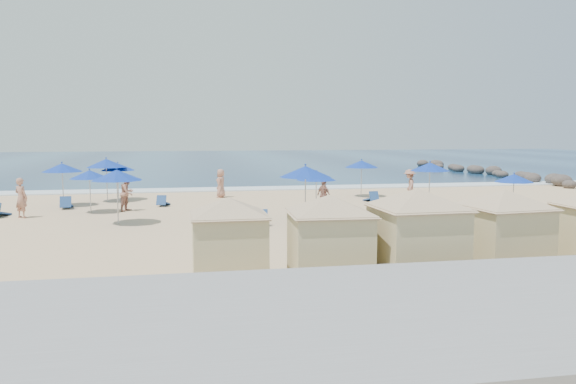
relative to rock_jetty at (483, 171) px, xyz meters
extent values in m
plane|color=#D4B186|center=(-24.01, -24.90, -0.36)|extent=(160.00, 160.00, 0.00)
cube|color=navy|center=(-24.01, 30.10, -0.33)|extent=(160.00, 80.00, 0.06)
cube|color=white|center=(-24.01, -9.40, -0.32)|extent=(160.00, 2.50, 0.08)
cube|color=gray|center=(-24.01, -37.90, 0.19)|extent=(160.00, 2.20, 1.10)
cube|color=gray|center=(-24.01, -40.90, 0.80)|extent=(160.00, 4.00, 0.12)
ellipsoid|color=#332C2A|center=(-0.61, -12.90, -0.09)|extent=(1.00, 1.00, 0.65)
ellipsoid|color=#332C2A|center=(-0.13, -11.40, 0.05)|extent=(1.48, 1.48, 0.96)
ellipsoid|color=#332C2A|center=(0.35, -9.90, 0.02)|extent=(1.40, 1.40, 0.91)
ellipsoid|color=#332C2A|center=(-0.49, -8.40, 0.00)|extent=(1.32, 1.32, 0.86)
ellipsoid|color=#332C2A|center=(-0.01, -6.90, -0.02)|extent=(1.24, 1.24, 0.81)
ellipsoid|color=#332C2A|center=(0.47, -5.40, -0.04)|extent=(1.16, 1.16, 0.75)
ellipsoid|color=#332C2A|center=(-0.37, -3.90, -0.06)|extent=(1.08, 1.08, 0.70)
ellipsoid|color=#332C2A|center=(0.11, -2.40, -0.09)|extent=(1.00, 1.00, 0.65)
ellipsoid|color=#332C2A|center=(0.59, -0.90, 0.05)|extent=(1.48, 1.48, 0.96)
ellipsoid|color=#332C2A|center=(-0.25, 0.60, 0.02)|extent=(1.40, 1.40, 0.91)
ellipsoid|color=#332C2A|center=(0.23, 2.10, 0.00)|extent=(1.32, 1.32, 0.86)
ellipsoid|color=#332C2A|center=(-0.61, 3.60, -0.02)|extent=(1.24, 1.24, 0.81)
ellipsoid|color=#332C2A|center=(-0.13, 5.10, -0.04)|extent=(1.16, 1.16, 0.75)
ellipsoid|color=#332C2A|center=(0.35, 6.60, -0.06)|extent=(1.08, 1.08, 0.70)
ellipsoid|color=#332C2A|center=(-0.49, 8.10, -0.09)|extent=(1.00, 1.00, 0.65)
ellipsoid|color=#332C2A|center=(-0.01, 9.60, 0.05)|extent=(1.48, 1.48, 0.96)
ellipsoid|color=#332C2A|center=(0.47, 11.10, 0.02)|extent=(1.40, 1.40, 0.91)
ellipsoid|color=#332C2A|center=(-0.37, 12.60, 0.00)|extent=(1.32, 1.32, 0.86)
cube|color=black|center=(-20.02, -28.64, 0.05)|extent=(1.04, 1.04, 0.82)
cube|color=#C9B98A|center=(-26.71, -33.94, 0.57)|extent=(1.87, 1.87, 1.87)
cube|color=tan|center=(-26.71, -33.94, 1.50)|extent=(1.96, 1.96, 0.07)
pyramid|color=tan|center=(-26.71, -33.94, 1.97)|extent=(4.09, 4.09, 0.47)
cube|color=#C9B98A|center=(-24.18, -34.63, 0.61)|extent=(2.02, 2.02, 1.94)
cube|color=tan|center=(-24.18, -34.63, 1.58)|extent=(2.12, 2.12, 0.08)
pyramid|color=tan|center=(-24.18, -34.63, 2.06)|extent=(4.25, 4.25, 0.48)
cube|color=#C9B98A|center=(-21.87, -34.84, 0.66)|extent=(2.12, 2.12, 2.05)
cube|color=tan|center=(-21.87, -34.84, 1.69)|extent=(2.23, 2.23, 0.08)
pyramid|color=tan|center=(-21.87, -34.84, 2.20)|extent=(4.50, 4.50, 0.51)
cube|color=#C9B98A|center=(-19.17, -34.48, 0.62)|extent=(2.14, 2.14, 1.96)
cube|color=tan|center=(-19.17, -34.48, 1.59)|extent=(2.25, 2.25, 0.08)
pyramid|color=tan|center=(-19.17, -34.48, 2.08)|extent=(4.27, 4.27, 0.49)
cylinder|color=#A5A8AD|center=(-34.24, -16.41, 0.60)|extent=(0.05, 0.05, 1.92)
cone|color=#0E2F9B|center=(-34.24, -16.41, 1.74)|extent=(2.12, 2.12, 0.46)
sphere|color=#0E2F9B|center=(-34.24, -16.41, 2.02)|extent=(0.08, 0.08, 0.08)
cylinder|color=#A5A8AD|center=(-32.39, -19.33, 0.52)|extent=(0.05, 0.05, 1.76)
cone|color=#0E2F9B|center=(-32.39, -19.33, 1.56)|extent=(1.95, 1.95, 0.42)
sphere|color=#0E2F9B|center=(-32.39, -19.33, 1.82)|extent=(0.07, 0.07, 0.07)
cylinder|color=#A5A8AD|center=(-32.14, -14.82, 0.66)|extent=(0.05, 0.05, 2.04)
cone|color=#0E2F9B|center=(-32.14, -14.82, 1.87)|extent=(2.26, 2.26, 0.48)
sphere|color=#0E2F9B|center=(-32.14, -14.82, 2.17)|extent=(0.09, 0.09, 0.09)
cylinder|color=#A5A8AD|center=(-30.66, -23.21, 0.63)|extent=(0.05, 0.05, 1.98)
cone|color=#0E2F9B|center=(-30.66, -23.21, 1.80)|extent=(2.18, 2.18, 0.47)
sphere|color=#0E2F9B|center=(-30.66, -23.21, 2.08)|extent=(0.08, 0.08, 0.08)
cylinder|color=#A5A8AD|center=(-31.59, -14.18, 0.54)|extent=(0.05, 0.05, 1.80)
cone|color=#0E2F9B|center=(-31.59, -14.18, 1.61)|extent=(1.99, 1.99, 0.43)
sphere|color=#0E2F9B|center=(-31.59, -14.18, 1.87)|extent=(0.08, 0.08, 0.08)
cylinder|color=#A5A8AD|center=(-22.54, -24.40, 0.68)|extent=(0.06, 0.06, 2.09)
cone|color=#0E2F9B|center=(-22.54, -24.40, 1.92)|extent=(2.31, 2.31, 0.50)
sphere|color=#0E2F9B|center=(-22.54, -24.40, 2.22)|extent=(0.09, 0.09, 0.09)
cylinder|color=#A5A8AD|center=(-21.54, -22.28, 0.51)|extent=(0.05, 0.05, 1.75)
cone|color=#0E2F9B|center=(-21.54, -22.28, 1.55)|extent=(1.94, 1.94, 0.42)
sphere|color=#0E2F9B|center=(-21.54, -22.28, 1.81)|extent=(0.07, 0.07, 0.07)
cylinder|color=#A5A8AD|center=(-16.94, -15.19, 0.57)|extent=(0.05, 0.05, 1.87)
cone|color=#0E2F9B|center=(-16.94, -15.19, 1.68)|extent=(2.07, 2.07, 0.44)
sphere|color=#0E2F9B|center=(-16.94, -15.19, 1.95)|extent=(0.08, 0.08, 0.08)
cylinder|color=#A5A8AD|center=(-14.56, -19.81, 0.61)|extent=(0.05, 0.05, 1.95)
cone|color=#0E2F9B|center=(-14.56, -19.81, 1.76)|extent=(2.15, 2.15, 0.46)
sphere|color=#0E2F9B|center=(-14.56, -19.81, 2.04)|extent=(0.08, 0.08, 0.08)
cylinder|color=#A5A8AD|center=(-12.21, -24.08, 0.47)|extent=(0.04, 0.04, 1.66)
cone|color=#0E2F9B|center=(-12.21, -24.08, 1.45)|extent=(1.83, 1.83, 0.39)
sphere|color=#0E2F9B|center=(-12.21, -24.08, 1.69)|extent=(0.07, 0.07, 0.07)
cube|color=navy|center=(-36.45, -19.89, -0.19)|extent=(0.79, 1.33, 0.34)
cube|color=navy|center=(-33.89, -17.43, -0.20)|extent=(0.67, 1.24, 0.33)
cube|color=navy|center=(-33.84, -17.93, 0.04)|extent=(0.59, 0.38, 0.58)
cube|color=navy|center=(-28.90, -17.30, -0.22)|extent=(0.74, 1.17, 0.30)
cube|color=navy|center=(-29.00, -17.74, 0.00)|extent=(0.56, 0.40, 0.53)
cube|color=navy|center=(-24.57, -24.40, -0.19)|extent=(0.67, 1.29, 0.34)
cube|color=navy|center=(-24.60, -24.93, 0.06)|extent=(0.61, 0.38, 0.61)
cube|color=navy|center=(-21.70, -22.54, -0.19)|extent=(0.74, 1.37, 0.36)
cube|color=navy|center=(-21.76, -23.09, 0.08)|extent=(0.65, 0.42, 0.64)
cube|color=navy|center=(-17.18, -17.67, -0.21)|extent=(0.63, 1.17, 0.31)
cube|color=navy|center=(-17.14, -18.14, 0.02)|extent=(0.56, 0.35, 0.55)
imported|color=#A9715D|center=(-35.30, -20.48, 0.58)|extent=(0.82, 0.76, 1.89)
imported|color=#A9715D|center=(-30.63, -19.02, 0.57)|extent=(1.03, 1.13, 1.87)
imported|color=#A9715D|center=(-20.79, -20.87, 0.45)|extent=(0.77, 1.03, 1.62)
imported|color=#A9715D|center=(-14.99, -18.10, 0.58)|extent=(1.06, 1.38, 1.88)
imported|color=#A9715D|center=(-25.54, -13.94, 0.51)|extent=(0.83, 1.00, 1.75)
camera|label=1|loc=(-27.88, -48.41, 3.66)|focal=35.00mm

